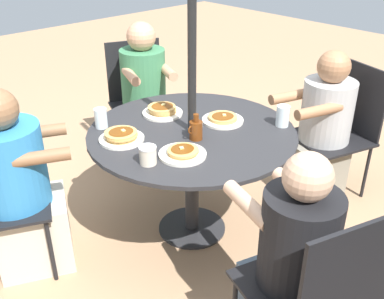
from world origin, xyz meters
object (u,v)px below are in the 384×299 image
object	(u,v)px
syrup_bottle	(196,130)
coffee_cup	(148,155)
pancake_plate_c	(183,153)
drinking_glass_a	(283,116)
diner_east	(291,268)
pancake_plate_a	(163,111)
drinking_glass_b	(101,118)
patio_table	(192,146)
pancake_plate_d	(223,119)
pancake_plate_b	(121,137)
patio_chair_south	(342,124)
patio_chair_west	(139,94)
diner_west	(145,102)
diner_north	(20,192)
patio_chair_east	(320,291)
diner_south	(321,133)

from	to	relation	value
syrup_bottle	coffee_cup	size ratio (longest dim) A/B	1.58
pancake_plate_c	drinking_glass_a	size ratio (longest dim) A/B	2.02
diner_east	pancake_plate_c	world-z (taller)	diner_east
pancake_plate_a	drinking_glass_b	bearing A→B (deg)	-14.28
patio_table	pancake_plate_d	world-z (taller)	pancake_plate_d
pancake_plate_b	pancake_plate_a	bearing A→B (deg)	-162.76
pancake_plate_d	drinking_glass_b	world-z (taller)	drinking_glass_b
pancake_plate_a	pancake_plate_c	world-z (taller)	pancake_plate_a
patio_chair_south	patio_chair_west	world-z (taller)	same
patio_chair_south	diner_west	bearing A→B (deg)	48.22
patio_table	pancake_plate_c	world-z (taller)	pancake_plate_c
patio_chair_west	patio_chair_south	bearing A→B (deg)	137.01
pancake_plate_a	syrup_bottle	distance (m)	0.41
diner_north	drinking_glass_a	world-z (taller)	diner_north
diner_east	pancake_plate_b	distance (m)	1.16
patio_chair_east	pancake_plate_c	bearing A→B (deg)	100.83
diner_north	pancake_plate_a	size ratio (longest dim) A/B	4.31
patio_table	pancake_plate_a	size ratio (longest dim) A/B	4.84
patio_chair_east	patio_chair_west	bearing A→B (deg)	88.08
patio_table	diner_west	size ratio (longest dim) A/B	1.07
diner_north	diner_south	world-z (taller)	diner_north
patio_chair_east	pancake_plate_a	xyz separation A→B (m)	(-0.38, -1.44, 0.22)
pancake_plate_a	pancake_plate_c	xyz separation A→B (m)	(0.27, 0.49, -0.01)
diner_east	pancake_plate_c	xyz separation A→B (m)	(-0.05, -0.76, 0.25)
pancake_plate_b	pancake_plate_d	xyz separation A→B (m)	(-0.60, 0.21, -0.01)
patio_chair_west	pancake_plate_a	size ratio (longest dim) A/B	3.69
diner_east	coffee_cup	bearing A→B (deg)	116.50
diner_east	drinking_glass_b	bearing A→B (deg)	110.22
patio_chair_west	pancake_plate_a	xyz separation A→B (m)	(0.41, 0.81, 0.22)
patio_chair_south	patio_chair_east	bearing A→B (deg)	134.92
patio_chair_south	pancake_plate_b	distance (m)	1.62
diner_north	diner_west	xyz separation A→B (m)	(-1.27, -0.51, 0.03)
diner_west	pancake_plate_d	bearing A→B (deg)	103.14
patio_chair_west	pancake_plate_a	bearing A→B (deg)	84.53
patio_table	pancake_plate_d	xyz separation A→B (m)	(-0.23, 0.04, 0.12)
patio_chair_south	drinking_glass_a	distance (m)	0.74
pancake_plate_a	syrup_bottle	size ratio (longest dim) A/B	1.68
patio_table	drinking_glass_a	distance (m)	0.57
diner_north	pancake_plate_d	world-z (taller)	diner_north
diner_east	patio_chair_south	xyz separation A→B (m)	(-1.44, -0.60, 0.03)
pancake_plate_c	pancake_plate_d	xyz separation A→B (m)	(-0.47, -0.16, -0.00)
drinking_glass_a	coffee_cup	bearing A→B (deg)	-12.10
patio_chair_east	diner_north	bearing A→B (deg)	126.93
syrup_bottle	drinking_glass_b	distance (m)	0.58
pancake_plate_c	coffee_cup	world-z (taller)	coffee_cup
patio_table	diner_north	xyz separation A→B (m)	(0.91, -0.42, -0.13)
diner_west	diner_south	bearing A→B (deg)	136.90
patio_table	coffee_cup	size ratio (longest dim) A/B	12.83
patio_table	coffee_cup	distance (m)	0.48
patio_chair_east	patio_chair_south	world-z (taller)	same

